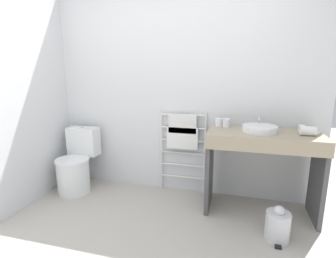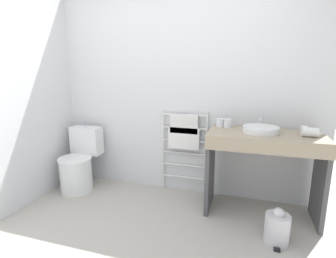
% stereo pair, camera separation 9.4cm
% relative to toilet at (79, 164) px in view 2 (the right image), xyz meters
% --- Properties ---
extents(wall_back, '(3.20, 0.12, 2.36)m').
position_rel_toilet_xyz_m(wall_back, '(1.18, 0.40, 0.87)').
color(wall_back, silver).
rests_on(wall_back, ground_plane).
extents(wall_side, '(0.12, 2.25, 2.36)m').
position_rel_toilet_xyz_m(wall_side, '(-0.36, -0.42, 0.87)').
color(wall_side, silver).
rests_on(wall_side, ground_plane).
extents(toilet, '(0.39, 0.55, 0.76)m').
position_rel_toilet_xyz_m(toilet, '(0.00, 0.00, 0.00)').
color(toilet, white).
rests_on(toilet, ground_plane).
extents(towel_radiator, '(0.55, 0.06, 0.98)m').
position_rel_toilet_xyz_m(towel_radiator, '(1.25, 0.29, 0.37)').
color(towel_radiator, silver).
rests_on(towel_radiator, ground_plane).
extents(vanity_counter, '(1.07, 0.54, 0.85)m').
position_rel_toilet_xyz_m(vanity_counter, '(2.11, 0.02, 0.27)').
color(vanity_counter, gray).
rests_on(vanity_counter, ground_plane).
extents(sink_basin, '(0.34, 0.34, 0.06)m').
position_rel_toilet_xyz_m(sink_basin, '(2.07, 0.04, 0.57)').
color(sink_basin, white).
rests_on(sink_basin, vanity_counter).
extents(faucet, '(0.02, 0.10, 0.11)m').
position_rel_toilet_xyz_m(faucet, '(2.07, 0.22, 0.61)').
color(faucet, silver).
rests_on(faucet, vanity_counter).
extents(cup_near_wall, '(0.08, 0.08, 0.09)m').
position_rel_toilet_xyz_m(cup_near_wall, '(1.66, 0.20, 0.58)').
color(cup_near_wall, white).
rests_on(cup_near_wall, vanity_counter).
extents(cup_near_edge, '(0.08, 0.08, 0.09)m').
position_rel_toilet_xyz_m(cup_near_edge, '(1.74, 0.18, 0.58)').
color(cup_near_edge, white).
rests_on(cup_near_edge, vanity_counter).
extents(hair_dryer, '(0.18, 0.19, 0.09)m').
position_rel_toilet_xyz_m(hair_dryer, '(2.49, 0.01, 0.58)').
color(hair_dryer, white).
rests_on(hair_dryer, vanity_counter).
extents(trash_bin, '(0.21, 0.24, 0.32)m').
position_rel_toilet_xyz_m(trash_bin, '(2.24, -0.41, -0.18)').
color(trash_bin, silver).
rests_on(trash_bin, ground_plane).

